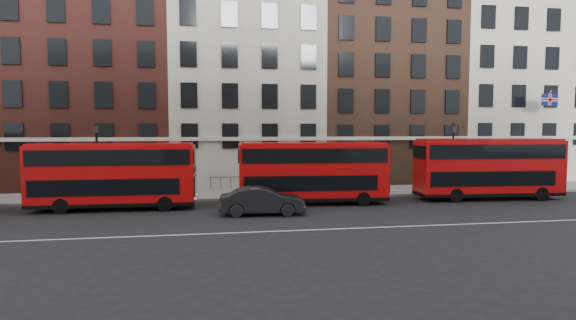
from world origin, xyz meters
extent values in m
plane|color=black|center=(0.00, 0.00, 0.00)|extent=(120.00, 120.00, 0.00)
cube|color=gray|center=(0.00, 10.50, 0.07)|extent=(80.00, 5.00, 0.15)
cube|color=gray|center=(0.00, 8.00, 0.08)|extent=(80.00, 0.30, 0.16)
cube|color=white|center=(0.00, -2.00, 0.01)|extent=(70.00, 0.12, 0.01)
cube|color=brown|center=(-12.80, 18.00, 11.00)|extent=(12.80, 10.00, 22.00)
cube|color=#ABA897|center=(0.00, 18.00, 9.50)|extent=(12.80, 10.00, 19.00)
cube|color=brown|center=(12.80, 18.00, 10.50)|extent=(12.80, 10.00, 21.00)
cube|color=beige|center=(25.60, 18.00, 10.00)|extent=(12.80, 10.00, 20.00)
cube|color=#C1090B|center=(-9.03, 5.48, 2.16)|extent=(9.81, 2.50, 3.68)
cube|color=black|center=(-9.03, 5.48, 0.44)|extent=(9.81, 2.54, 0.22)
cube|color=black|center=(-9.31, 5.48, 1.54)|extent=(8.70, 2.55, 0.98)
cube|color=black|center=(-9.03, 5.48, 3.30)|extent=(9.44, 2.57, 0.93)
cube|color=#C1090B|center=(-9.03, 5.48, 4.05)|extent=(9.53, 2.31, 0.17)
cube|color=black|center=(-4.11, 5.39, 1.44)|extent=(0.11, 2.05, 1.21)
cube|color=black|center=(-4.11, 5.39, 2.44)|extent=(0.11, 1.77, 0.39)
cylinder|color=black|center=(-5.88, 4.38, 0.47)|extent=(0.94, 0.28, 0.93)
cylinder|color=black|center=(-5.85, 6.46, 0.47)|extent=(0.94, 0.28, 0.93)
cylinder|color=black|center=(-11.84, 4.49, 0.47)|extent=(0.94, 0.28, 0.93)
cylinder|color=black|center=(-11.80, 6.57, 0.47)|extent=(0.94, 0.28, 0.93)
cube|color=#C1090B|center=(3.56, 5.48, 2.16)|extent=(9.87, 2.96, 3.66)
cube|color=black|center=(3.56, 5.48, 0.44)|extent=(9.87, 2.99, 0.22)
cube|color=black|center=(3.28, 5.50, 1.53)|extent=(8.76, 2.96, 0.97)
cube|color=black|center=(3.56, 5.48, 3.29)|extent=(9.50, 3.01, 0.93)
cube|color=#C1090B|center=(3.56, 5.48, 4.03)|extent=(9.58, 2.75, 0.17)
cube|color=black|center=(8.45, 5.15, 1.44)|extent=(0.21, 2.04, 1.21)
cube|color=black|center=(8.45, 5.15, 2.43)|extent=(0.19, 1.76, 0.39)
cylinder|color=black|center=(6.63, 4.23, 0.46)|extent=(0.94, 0.32, 0.93)
cylinder|color=black|center=(6.77, 6.31, 0.46)|extent=(0.94, 0.32, 0.93)
cylinder|color=black|center=(0.71, 4.63, 0.46)|extent=(0.94, 0.32, 0.93)
cylinder|color=black|center=(0.85, 6.70, 0.46)|extent=(0.94, 0.32, 0.93)
cube|color=#C1090B|center=(16.29, 5.48, 2.26)|extent=(10.32, 2.97, 3.84)
cube|color=black|center=(16.29, 5.48, 0.46)|extent=(10.32, 3.01, 0.23)
cube|color=black|center=(16.00, 5.49, 1.60)|extent=(9.16, 2.99, 1.02)
cube|color=black|center=(16.29, 5.48, 3.45)|extent=(9.94, 3.03, 0.97)
cube|color=#C1090B|center=(16.29, 5.48, 4.23)|extent=(10.02, 2.76, 0.17)
cube|color=black|center=(21.43, 5.20, 1.51)|extent=(0.19, 2.14, 1.26)
cube|color=black|center=(21.43, 5.20, 2.55)|extent=(0.18, 1.85, 0.41)
cylinder|color=black|center=(19.54, 4.21, 0.49)|extent=(0.98, 0.32, 0.97)
cylinder|color=black|center=(19.65, 6.39, 0.49)|extent=(0.98, 0.32, 0.97)
cylinder|color=black|center=(13.32, 4.55, 0.49)|extent=(0.98, 0.32, 0.97)
cylinder|color=black|center=(13.44, 6.72, 0.49)|extent=(0.98, 0.32, 0.97)
imported|color=black|center=(-0.16, 2.36, 0.82)|extent=(5.05, 2.06, 1.63)
cylinder|color=black|center=(-10.85, 9.05, 2.45)|extent=(0.14, 0.14, 4.60)
cylinder|color=black|center=(-10.85, 9.05, 0.45)|extent=(0.32, 0.32, 0.60)
cube|color=#262626|center=(-10.85, 9.05, 5.00)|extent=(0.32, 0.32, 0.55)
cone|color=black|center=(-10.85, 9.05, 5.35)|extent=(0.44, 0.44, 0.25)
cylinder|color=black|center=(15.35, 8.65, 2.45)|extent=(0.14, 0.14, 4.60)
cylinder|color=black|center=(15.35, 8.65, 0.45)|extent=(0.32, 0.32, 0.60)
cube|color=#262626|center=(15.35, 8.65, 5.00)|extent=(0.32, 0.32, 0.55)
cone|color=black|center=(15.35, 8.65, 5.35)|extent=(0.44, 0.44, 0.25)
camera|label=1|loc=(-2.93, -23.46, 5.02)|focal=28.00mm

